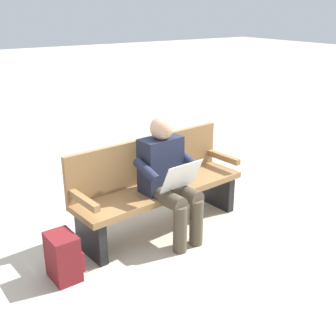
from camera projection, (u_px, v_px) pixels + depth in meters
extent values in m
plane|color=#B7AD99|center=(161.00, 227.00, 4.28)|extent=(40.00, 40.00, 0.00)
cube|color=olive|center=(161.00, 190.00, 4.13)|extent=(1.84, 0.66, 0.06)
cube|color=olive|center=(147.00, 159.00, 4.20)|extent=(1.80, 0.23, 0.45)
cube|color=olive|center=(222.00, 157.00, 4.58)|extent=(0.11, 0.48, 0.06)
cube|color=olive|center=(83.00, 200.00, 3.57)|extent=(0.11, 0.48, 0.06)
cube|color=black|center=(217.00, 189.00, 4.69)|extent=(0.12, 0.44, 0.39)
cube|color=black|center=(91.00, 236.00, 3.74)|extent=(0.12, 0.44, 0.39)
cube|color=#1E2338|center=(161.00, 164.00, 3.97)|extent=(0.42, 0.26, 0.52)
sphere|color=tan|center=(162.00, 128.00, 3.82)|extent=(0.22, 0.22, 0.22)
cylinder|color=#4C4233|center=(183.00, 192.00, 3.96)|extent=(0.19, 0.43, 0.15)
cylinder|color=#4C4233|center=(167.00, 198.00, 3.85)|extent=(0.19, 0.43, 0.15)
cylinder|color=#4C4233|center=(196.00, 222.00, 3.92)|extent=(0.13, 0.13, 0.45)
cylinder|color=#4C4233|center=(180.00, 229.00, 3.80)|extent=(0.13, 0.13, 0.45)
cylinder|color=#1E2338|center=(187.00, 159.00, 4.03)|extent=(0.12, 0.32, 0.18)
cylinder|color=#1E2338|center=(147.00, 171.00, 3.74)|extent=(0.12, 0.32, 0.18)
cube|color=silver|center=(182.00, 176.00, 3.76)|extent=(0.41, 0.17, 0.27)
cube|color=maroon|center=(63.00, 257.00, 3.42)|extent=(0.22, 0.29, 0.40)
cube|color=maroon|center=(78.00, 258.00, 3.52)|extent=(0.05, 0.20, 0.18)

